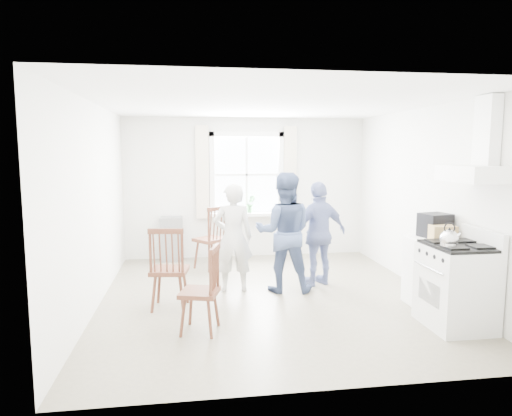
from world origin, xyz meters
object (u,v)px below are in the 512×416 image
(windsor_chair_a, at_px, (215,231))
(windsor_chair_b, at_px, (168,260))
(low_cabinet, at_px, (430,272))
(person_right, at_px, (319,234))
(person_left, at_px, (233,238))
(windsor_chair_c, at_px, (209,279))
(gas_stove, at_px, (457,285))
(stereo_stack, at_px, (435,225))
(person_mid, at_px, (284,232))

(windsor_chair_a, relative_size, windsor_chair_b, 1.02)
(low_cabinet, distance_m, person_right, 1.64)
(person_left, bearing_deg, windsor_chair_c, 77.09)
(windsor_chair_b, height_order, person_left, person_left)
(gas_stove, relative_size, person_right, 0.72)
(windsor_chair_a, bearing_deg, person_left, -81.10)
(windsor_chair_a, distance_m, person_left, 1.24)
(person_right, bearing_deg, low_cabinet, 117.90)
(low_cabinet, height_order, person_right, person_right)
(stereo_stack, xyz_separation_m, person_right, (-1.19, 1.11, -0.28))
(person_mid, bearing_deg, low_cabinet, 162.57)
(gas_stove, distance_m, person_right, 2.14)
(person_left, bearing_deg, stereo_stack, 160.59)
(windsor_chair_c, distance_m, person_mid, 1.78)
(windsor_chair_c, relative_size, person_right, 0.63)
(person_left, distance_m, person_right, 1.30)
(person_mid, relative_size, person_right, 1.10)
(person_left, bearing_deg, gas_stove, 146.71)
(stereo_stack, height_order, windsor_chair_c, stereo_stack)
(gas_stove, bearing_deg, person_right, 120.56)
(low_cabinet, height_order, person_mid, person_mid)
(low_cabinet, bearing_deg, windsor_chair_c, -170.85)
(low_cabinet, bearing_deg, person_left, 157.47)
(gas_stove, xyz_separation_m, low_cabinet, (0.07, 0.70, -0.03))
(windsor_chair_c, relative_size, person_mid, 0.58)
(windsor_chair_a, height_order, windsor_chair_b, windsor_chair_a)
(windsor_chair_a, bearing_deg, person_mid, -55.65)
(low_cabinet, height_order, windsor_chair_c, windsor_chair_c)
(stereo_stack, distance_m, windsor_chair_c, 2.96)
(windsor_chair_b, relative_size, windsor_chair_c, 1.09)
(gas_stove, distance_m, windsor_chair_a, 3.89)
(stereo_stack, bearing_deg, person_left, 158.04)
(person_mid, height_order, person_right, person_mid)
(person_left, relative_size, person_right, 1.00)
(gas_stove, relative_size, person_left, 0.73)
(person_left, xyz_separation_m, person_mid, (0.71, -0.11, 0.08))
(person_left, distance_m, person_mid, 0.73)
(gas_stove, xyz_separation_m, person_left, (-2.37, 1.71, 0.29))
(windsor_chair_b, relative_size, person_left, 0.69)
(windsor_chair_b, bearing_deg, person_left, 39.17)
(person_left, bearing_deg, windsor_chair_b, 41.71)
(windsor_chair_a, xyz_separation_m, person_right, (1.48, -1.10, 0.11))
(low_cabinet, height_order, windsor_chair_a, windsor_chair_a)
(low_cabinet, relative_size, person_right, 0.58)
(windsor_chair_c, bearing_deg, person_right, 43.00)
(person_left, xyz_separation_m, person_right, (1.29, 0.11, 0.00))
(stereo_stack, bearing_deg, person_right, 136.90)
(windsor_chair_c, bearing_deg, person_mid, 50.59)
(gas_stove, bearing_deg, windsor_chair_b, 163.02)
(stereo_stack, bearing_deg, person_mid, 153.18)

